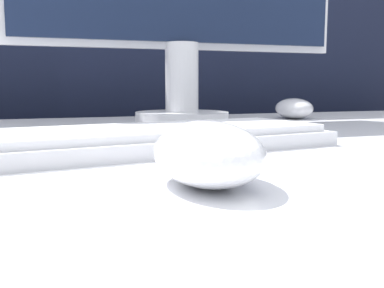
{
  "coord_description": "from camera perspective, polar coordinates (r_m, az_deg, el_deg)",
  "views": [
    {
      "loc": [
        -0.14,
        -0.38,
        0.8
      ],
      "look_at": [
        -0.03,
        -0.06,
        0.76
      ],
      "focal_mm": 42.0,
      "sensor_mm": 36.0,
      "label": 1
    }
  ],
  "objects": [
    {
      "name": "computer_mouse_far",
      "position": [
        0.95,
        12.83,
        4.43
      ],
      "size": [
        0.1,
        0.12,
        0.04
      ],
      "rotation": [
        0.0,
        0.0,
        -0.24
      ],
      "color": "silver",
      "rests_on": "desk"
    },
    {
      "name": "partition_panel",
      "position": [
        1.13,
        -11.89,
        0.83
      ],
      "size": [
        5.0,
        0.03,
        1.35
      ],
      "color": "black",
      "rests_on": "ground_plane"
    },
    {
      "name": "keyboard",
      "position": [
        0.48,
        -6.45,
        0.59
      ],
      "size": [
        0.44,
        0.21,
        0.02
      ],
      "rotation": [
        0.0,
        0.0,
        0.16
      ],
      "color": "silver",
      "rests_on": "desk"
    },
    {
      "name": "computer_mouse_near",
      "position": [
        0.31,
        2.03,
        -1.18
      ],
      "size": [
        0.08,
        0.12,
        0.04
      ],
      "rotation": [
        0.0,
        0.0,
        -0.08
      ],
      "color": "white",
      "rests_on": "desk"
    }
  ]
}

